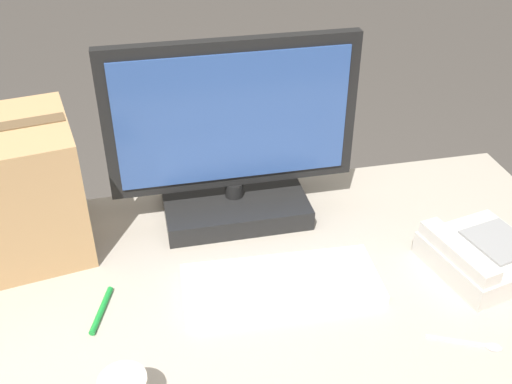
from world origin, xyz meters
The scene contains 5 objects.
monitor centered at (0.14, 0.32, 0.93)m, with size 0.57×0.23×0.44m.
keyboard centered at (0.18, 0.03, 0.77)m, with size 0.42×0.19×0.03m.
desk_phone centered at (0.62, 0.00, 0.79)m, with size 0.25×0.25×0.08m.
spoon centered at (0.50, -0.20, 0.76)m, with size 0.13×0.07×0.00m.
pen_marker centered at (-0.19, 0.03, 0.76)m, with size 0.05×0.12×0.01m.
Camera 1 is at (-0.07, -0.87, 1.62)m, focal length 42.00 mm.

